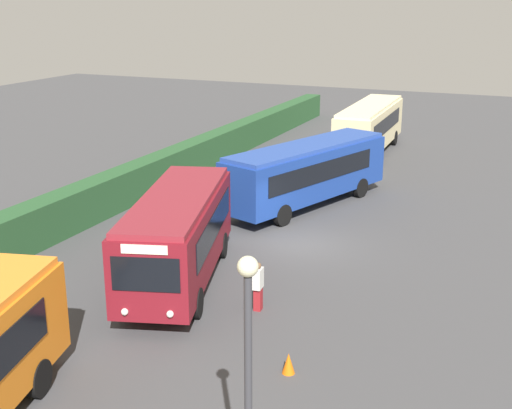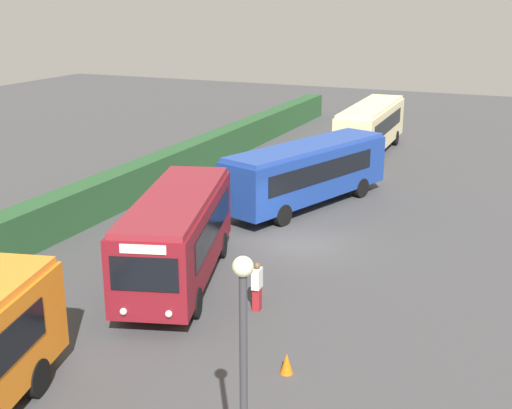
{
  "view_description": "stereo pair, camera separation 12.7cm",
  "coord_description": "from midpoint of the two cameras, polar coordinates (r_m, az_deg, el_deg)",
  "views": [
    {
      "loc": [
        -25.27,
        -9.03,
        9.95
      ],
      "look_at": [
        0.36,
        2.09,
        1.37
      ],
      "focal_mm": 47.85,
      "sensor_mm": 36.0,
      "label": 1
    },
    {
      "loc": [
        -25.22,
        -9.14,
        9.95
      ],
      "look_at": [
        0.36,
        2.09,
        1.37
      ],
      "focal_mm": 47.85,
      "sensor_mm": 36.0,
      "label": 2
    }
  ],
  "objects": [
    {
      "name": "ground_plane",
      "position": [
        28.62,
        3.68,
        -3.31
      ],
      "size": [
        99.09,
        99.09,
        0.0
      ],
      "primitive_type": "plane",
      "color": "#424244"
    },
    {
      "name": "bus_maroon",
      "position": [
        24.31,
        -6.46,
        -2.41
      ],
      "size": [
        8.98,
        4.96,
        3.29
      ],
      "rotation": [
        0.0,
        0.0,
        3.44
      ],
      "color": "maroon",
      "rests_on": "ground_plane"
    },
    {
      "name": "bus_blue",
      "position": [
        33.29,
        4.43,
        2.84
      ],
      "size": [
        10.23,
        5.52,
        3.1
      ],
      "rotation": [
        0.0,
        0.0,
        -0.33
      ],
      "color": "navy",
      "rests_on": "ground_plane"
    },
    {
      "name": "bus_cream",
      "position": [
        45.37,
        9.66,
        6.54
      ],
      "size": [
        10.34,
        2.66,
        3.21
      ],
      "rotation": [
        0.0,
        0.0,
        0.03
      ],
      "color": "beige",
      "rests_on": "ground_plane"
    },
    {
      "name": "person_right",
      "position": [
        22.44,
        0.25,
        -6.77
      ],
      "size": [
        0.48,
        0.3,
        1.68
      ],
      "rotation": [
        0.0,
        0.0,
        4.81
      ],
      "color": "maroon",
      "rests_on": "ground_plane"
    },
    {
      "name": "hedge_row",
      "position": [
        32.85,
        -12.68,
        0.66
      ],
      "size": [
        61.55,
        1.23,
        1.81
      ],
      "primitive_type": "cube",
      "color": "#264F2A",
      "rests_on": "ground_plane"
    },
    {
      "name": "traffic_cone",
      "position": [
        19.2,
        2.77,
        -13.12
      ],
      "size": [
        0.36,
        0.36,
        0.6
      ],
      "primitive_type": "cone",
      "color": "orange",
      "rests_on": "ground_plane"
    },
    {
      "name": "lamppost",
      "position": [
        12.12,
        -0.74,
        -14.25
      ],
      "size": [
        0.36,
        0.36,
        5.88
      ],
      "color": "#38383D",
      "rests_on": "ground_plane"
    }
  ]
}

